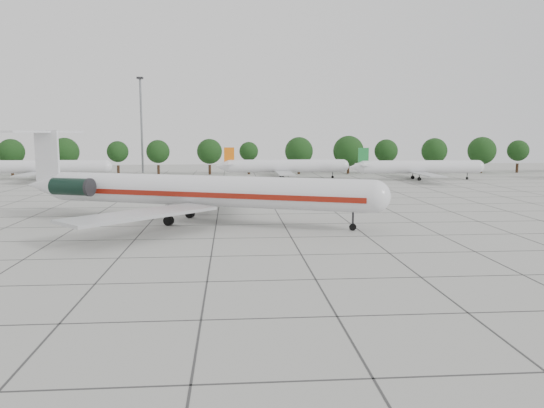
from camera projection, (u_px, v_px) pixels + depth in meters
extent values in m
plane|color=#A6A69F|center=(291.00, 237.00, 55.01)|extent=(260.00, 260.00, 0.00)
cube|color=#383838|center=(278.00, 215.00, 69.83)|extent=(170.00, 170.00, 0.02)
cylinder|color=silver|center=(204.00, 191.00, 63.40)|extent=(38.73, 17.84, 3.67)
sphere|color=silver|center=(374.00, 196.00, 57.71)|extent=(3.67, 3.67, 3.67)
cone|color=silver|center=(45.00, 185.00, 69.87)|extent=(6.52, 5.43, 3.67)
cube|color=maroon|center=(211.00, 191.00, 65.20)|extent=(36.39, 14.07, 0.61)
cube|color=maroon|center=(198.00, 195.00, 61.67)|extent=(36.39, 14.07, 0.61)
cube|color=#B7BABC|center=(216.00, 193.00, 73.91)|extent=(6.26, 17.02, 0.33)
cube|color=#B7BABC|center=(141.00, 214.00, 54.87)|extent=(15.58, 15.28, 0.33)
cube|color=black|center=(100.00, 182.00, 70.31)|extent=(2.81, 2.23, 0.28)
cylinder|color=black|center=(104.00, 182.00, 71.05)|extent=(5.75, 3.90, 2.12)
cube|color=black|center=(76.00, 186.00, 65.56)|extent=(2.81, 2.23, 0.28)
cylinder|color=black|center=(72.00, 187.00, 64.81)|extent=(5.75, 3.90, 2.12)
cube|color=silver|center=(47.00, 156.00, 69.20)|extent=(3.44, 1.57, 6.68)
cube|color=silver|center=(41.00, 132.00, 69.00)|extent=(7.92, 13.67, 0.24)
cylinder|color=black|center=(353.00, 221.00, 58.72)|extent=(0.29, 0.29, 2.12)
cylinder|color=black|center=(353.00, 227.00, 58.81)|extent=(0.84, 0.57, 0.78)
cylinder|color=black|center=(190.00, 207.00, 67.42)|extent=(0.35, 0.35, 2.00)
cylinder|color=black|center=(190.00, 214.00, 67.54)|extent=(1.28, 1.02, 1.11)
cylinder|color=black|center=(168.00, 213.00, 61.92)|extent=(0.35, 0.35, 2.00)
cylinder|color=black|center=(169.00, 221.00, 62.04)|extent=(1.28, 1.02, 1.11)
cylinder|color=silver|center=(46.00, 167.00, 122.92)|extent=(27.20, 3.00, 3.00)
cube|color=#B7BABC|center=(42.00, 172.00, 123.00)|extent=(3.50, 27.20, 0.25)
cylinder|color=black|center=(46.00, 177.00, 125.37)|extent=(0.80, 0.45, 0.80)
cylinder|color=black|center=(39.00, 179.00, 121.02)|extent=(0.80, 0.45, 0.80)
cylinder|color=silver|center=(286.00, 166.00, 125.57)|extent=(27.20, 3.00, 3.00)
cube|color=#B7BABC|center=(282.00, 171.00, 125.65)|extent=(3.50, 27.20, 0.25)
cube|color=orange|center=(229.00, 155.00, 124.19)|extent=(2.40, 0.25, 3.60)
cylinder|color=black|center=(281.00, 176.00, 128.01)|extent=(0.80, 0.45, 0.80)
cylinder|color=black|center=(283.00, 178.00, 123.66)|extent=(0.80, 0.45, 0.80)
cylinder|color=silver|center=(421.00, 167.00, 121.88)|extent=(27.20, 3.00, 3.00)
cube|color=#B7BABC|center=(416.00, 172.00, 121.97)|extent=(3.50, 27.20, 0.25)
cube|color=#1B7D35|center=(363.00, 156.00, 120.51)|extent=(2.40, 0.25, 3.60)
cylinder|color=black|center=(413.00, 177.00, 124.33)|extent=(0.80, 0.45, 0.80)
cylinder|color=black|center=(419.00, 179.00, 119.98)|extent=(0.80, 0.45, 0.80)
cylinder|color=#332114|center=(12.00, 171.00, 134.12)|extent=(0.70, 0.70, 2.50)
sphere|color=black|center=(11.00, 152.00, 133.49)|extent=(6.57, 6.57, 6.57)
cylinder|color=#332114|center=(66.00, 170.00, 135.13)|extent=(0.70, 0.70, 2.50)
sphere|color=black|center=(65.00, 152.00, 134.50)|extent=(7.15, 7.15, 7.15)
cylinder|color=#332114|center=(118.00, 170.00, 136.14)|extent=(0.70, 0.70, 2.50)
sphere|color=black|center=(118.00, 152.00, 135.51)|extent=(5.43, 5.43, 5.43)
cylinder|color=#332114|center=(159.00, 170.00, 136.92)|extent=(0.70, 0.70, 2.50)
sphere|color=black|center=(158.00, 152.00, 136.29)|extent=(5.99, 5.99, 5.99)
cylinder|color=#332114|center=(210.00, 170.00, 137.93)|extent=(0.70, 0.70, 2.50)
sphere|color=black|center=(210.00, 151.00, 137.30)|extent=(6.50, 6.50, 6.50)
cylinder|color=#332114|center=(249.00, 169.00, 138.71)|extent=(0.70, 0.70, 2.50)
sphere|color=black|center=(249.00, 151.00, 138.08)|extent=(4.93, 4.93, 4.93)
cylinder|color=#332114|center=(299.00, 169.00, 139.73)|extent=(0.70, 0.70, 2.50)
sphere|color=black|center=(299.00, 151.00, 139.09)|extent=(7.40, 7.40, 7.40)
cylinder|color=#332114|center=(348.00, 169.00, 140.74)|extent=(0.70, 0.70, 2.50)
sphere|color=black|center=(348.00, 151.00, 140.10)|extent=(8.08, 8.08, 8.08)
cylinder|color=#332114|center=(386.00, 169.00, 141.52)|extent=(0.70, 0.70, 2.50)
sphere|color=black|center=(386.00, 151.00, 140.88)|extent=(6.17, 6.17, 6.17)
cylinder|color=#332114|center=(434.00, 169.00, 142.53)|extent=(0.70, 0.70, 2.50)
sphere|color=black|center=(434.00, 151.00, 141.89)|extent=(6.82, 6.82, 6.82)
cylinder|color=#332114|center=(481.00, 168.00, 143.54)|extent=(0.70, 0.70, 2.50)
sphere|color=black|center=(482.00, 151.00, 142.90)|extent=(7.44, 7.44, 7.44)
cylinder|color=#332114|center=(517.00, 168.00, 144.32)|extent=(0.70, 0.70, 2.50)
sphere|color=black|center=(518.00, 151.00, 143.68)|extent=(5.66, 5.66, 5.66)
cylinder|color=slate|center=(142.00, 126.00, 141.95)|extent=(0.56, 0.56, 25.00)
cube|color=black|center=(140.00, 78.00, 140.25)|extent=(1.60, 1.60, 0.50)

